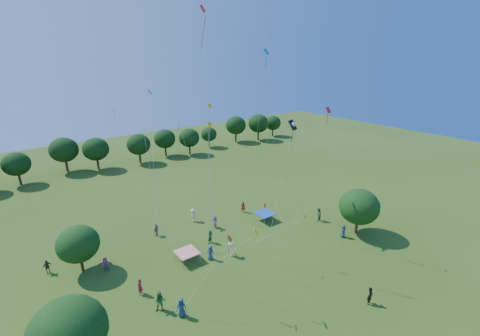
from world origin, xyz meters
name	(u,v)px	position (x,y,z in m)	size (l,w,h in m)	color
near_tree_west	(68,333)	(-16.35, 10.72, 4.08)	(4.96, 4.96, 6.33)	#422B19
near_tree_north	(78,244)	(-13.40, 23.20, 3.18)	(4.12, 4.12, 5.04)	#422B19
near_tree_east	(359,207)	(15.65, 10.70, 3.65)	(4.81, 4.81, 5.82)	#422B19
treeline	(106,147)	(-1.73, 55.43, 4.09)	(88.01, 8.77, 6.77)	#422B19
tent_red_stripe	(187,252)	(-3.94, 18.24, 1.04)	(2.20, 2.20, 1.10)	red
tent_blue	(265,213)	(8.68, 19.99, 1.04)	(2.20, 2.20, 1.10)	#1B47B0
man_in_black	(370,296)	(6.03, 2.77, 0.85)	(0.63, 0.41, 1.70)	black
crowd_person_0	(343,231)	(13.54, 11.10, 0.80)	(0.79, 0.43, 1.60)	navy
crowd_person_1	(265,208)	(10.00, 21.51, 0.79)	(0.59, 0.38, 1.59)	maroon
crowd_person_2	(160,302)	(-9.22, 13.17, 0.95)	(0.94, 0.51, 1.90)	#2B642D
crowd_person_3	(193,215)	(0.91, 25.60, 0.90)	(1.18, 0.53, 1.80)	beige
crowd_person_4	(47,267)	(-16.32, 24.87, 0.77)	(0.90, 0.41, 1.54)	#403433
crowd_person_5	(215,222)	(2.24, 22.32, 0.84)	(1.58, 0.56, 1.69)	#965792
crowd_person_6	(181,307)	(-8.05, 11.53, 0.89)	(0.88, 0.47, 1.78)	navy
crowd_person_7	(140,287)	(-9.89, 16.25, 0.84)	(0.63, 0.40, 1.68)	maroon
crowd_person_8	(211,237)	(-0.01, 19.69, 0.83)	(0.81, 0.44, 1.65)	#26592E
crowd_person_9	(231,249)	(0.38, 16.09, 0.89)	(1.16, 0.52, 1.77)	beige
crowd_person_10	(156,230)	(-4.52, 25.05, 0.80)	(0.94, 0.43, 1.61)	#453F37
crowd_person_11	(106,264)	(-11.47, 21.67, 0.79)	(1.47, 0.52, 1.57)	#8A507B
crowd_person_12	(210,253)	(-1.80, 16.93, 0.84)	(0.83, 0.45, 1.68)	navy
crowd_person_13	(243,207)	(7.82, 23.72, 0.81)	(0.61, 0.39, 1.63)	maroon
crowd_person_14	(318,215)	(14.34, 15.65, 0.92)	(0.91, 0.49, 1.84)	#2A6233
pirate_kite	(293,127)	(9.32, 16.44, 13.32)	(6.10, 2.91, 12.75)	black
red_high_kite	(205,64)	(-1.03, 17.98, 20.29)	(2.42, 4.52, 23.96)	red
small_kite_0	(225,248)	(-4.56, 9.99, 6.19)	(4.01, 1.63, 5.90)	#CF3C0C
small_kite_1	(217,124)	(6.77, 28.38, 11.99)	(2.17, 7.10, 13.39)	#F79F0D
small_kite_2	(269,86)	(14.61, 26.54, 16.83)	(4.39, 4.63, 22.53)	#C8D012
small_kite_3	(208,162)	(3.33, 25.29, 7.94)	(1.62, 2.38, 7.84)	#1A9445
small_kite_4	(151,121)	(-3.12, 27.05, 13.84)	(3.18, 5.84, 15.95)	#167EE3
small_kite_5	(185,144)	(1.82, 28.59, 9.84)	(0.55, 6.20, 11.45)	purple
small_kite_6	(125,142)	(-6.51, 26.75, 11.90)	(1.86, 6.17, 14.10)	silver
small_kite_7	(262,89)	(6.90, 19.06, 17.46)	(2.17, 5.19, 20.35)	#0B77B0
small_kite_8	(329,133)	(10.14, 11.94, 13.35)	(2.02, 1.42, 14.72)	red
small_kite_9	(209,158)	(-0.80, 18.25, 11.12)	(0.95, 0.38, 13.44)	orange
small_kite_10	(250,237)	(-2.45, 9.41, 6.69)	(2.63, 5.47, 6.42)	#CCCB12
small_kite_11	(293,223)	(4.77, 11.32, 4.79)	(4.07, 4.68, 4.60)	#30941B
small_kite_12	(147,151)	(-3.85, 27.48, 10.25)	(1.77, 7.35, 13.44)	blue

